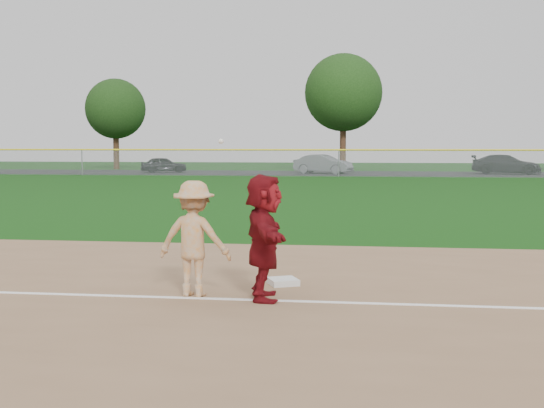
# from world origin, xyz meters

# --- Properties ---
(ground) EXTENTS (160.00, 160.00, 0.00)m
(ground) POSITION_xyz_m (0.00, 0.00, 0.00)
(ground) COLOR #0F3E0C
(ground) RESTS_ON ground
(foul_line) EXTENTS (60.00, 0.10, 0.01)m
(foul_line) POSITION_xyz_m (0.00, -0.80, 0.03)
(foul_line) COLOR white
(foul_line) RESTS_ON infield_dirt
(parking_asphalt) EXTENTS (120.00, 10.00, 0.01)m
(parking_asphalt) POSITION_xyz_m (0.00, 46.00, 0.01)
(parking_asphalt) COLOR black
(parking_asphalt) RESTS_ON ground
(first_base) EXTENTS (0.61, 0.61, 0.10)m
(first_base) POSITION_xyz_m (0.33, 0.43, 0.07)
(first_base) COLOR silver
(first_base) RESTS_ON infield_dirt
(base_runner) EXTENTS (0.87, 1.86, 1.93)m
(base_runner) POSITION_xyz_m (0.17, -0.70, 0.99)
(base_runner) COLOR #650B10
(base_runner) RESTS_ON infield_dirt
(car_left) EXTENTS (4.21, 2.92, 1.33)m
(car_left) POSITION_xyz_m (-15.09, 45.65, 0.68)
(car_left) COLOR black
(car_left) RESTS_ON parking_asphalt
(car_mid) EXTENTS (5.05, 3.07, 1.57)m
(car_mid) POSITION_xyz_m (-1.44, 45.27, 0.80)
(car_mid) COLOR slate
(car_mid) RESTS_ON parking_asphalt
(car_right) EXTENTS (5.69, 2.95, 1.58)m
(car_right) POSITION_xyz_m (13.28, 46.16, 0.80)
(car_right) COLOR black
(car_right) RESTS_ON parking_asphalt
(first_base_play) EXTENTS (1.25, 0.88, 2.47)m
(first_base_play) POSITION_xyz_m (-0.95, -0.61, 0.93)
(first_base_play) COLOR #ABAAAD
(first_base_play) RESTS_ON infield_dirt
(outfield_fence) EXTENTS (110.00, 0.12, 110.00)m
(outfield_fence) POSITION_xyz_m (0.00, 40.00, 1.96)
(outfield_fence) COLOR #999EA0
(outfield_fence) RESTS_ON ground
(tree_1) EXTENTS (5.80, 5.80, 8.75)m
(tree_1) POSITION_xyz_m (-22.00, 53.00, 5.83)
(tree_1) COLOR #3A2415
(tree_1) RESTS_ON ground
(tree_2) EXTENTS (7.00, 7.00, 10.58)m
(tree_2) POSITION_xyz_m (0.00, 51.50, 7.06)
(tree_2) COLOR #3E2516
(tree_2) RESTS_ON ground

